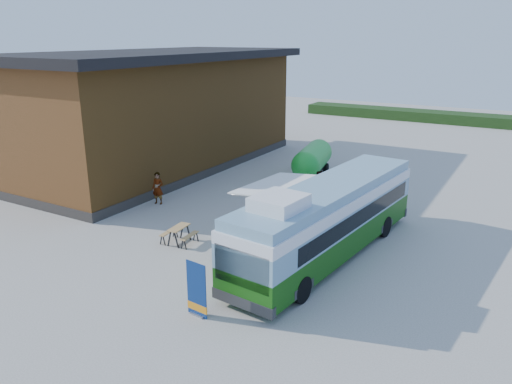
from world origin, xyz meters
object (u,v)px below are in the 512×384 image
Objects in this scene: bus at (328,218)px; slurry_tanker at (312,159)px; person_b at (319,188)px; person_a at (158,188)px; banner at (197,294)px; picnic_table at (179,231)px.

slurry_tanker is at bearing 122.94° from bus.
slurry_tanker reaches higher than person_b.
person_b reaches higher than person_a.
picnic_table is (-4.11, 4.27, -0.21)m from banner.
person_a is 0.30× the size of slurry_tanker.
bus is 6.18× the size of person_b.
bus is 11.38m from slurry_tanker.
banner is 1.33× the size of picnic_table.
person_a is 0.92× the size of person_b.
person_b is at bearing 16.23° from person_a.
person_b is (-2.76, 5.60, -0.72)m from bus.
picnic_table is 5.49m from person_a.
bus reaches higher than banner.
person_a reaches higher than picnic_table.
person_a is at bearing 134.47° from picnic_table.
bus is 6.48m from banner.
person_a is 8.34m from person_b.
banner is 11.80m from person_b.
banner reaches higher than person_a.
slurry_tanker reaches higher than picnic_table.
banner is at bearing 25.35° from person_b.
person_b is at bearing 122.31° from bus.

